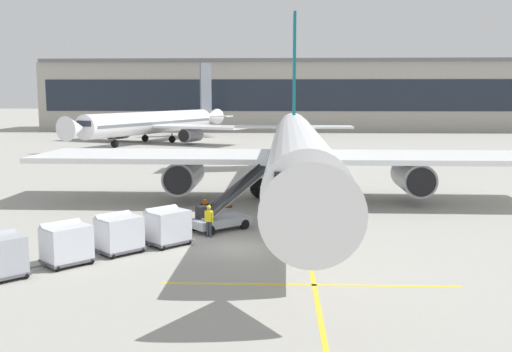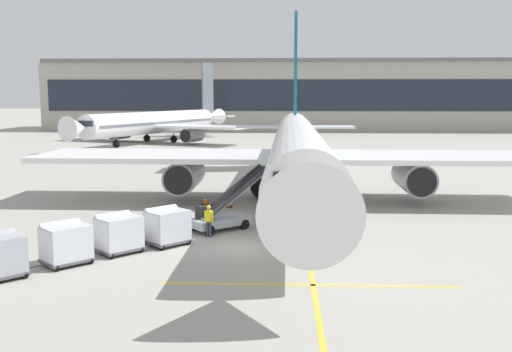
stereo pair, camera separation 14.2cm
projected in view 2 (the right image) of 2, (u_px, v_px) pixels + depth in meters
ground_plane at (240, 248)px, 28.81m from camera, size 600.00×600.00×0.00m
parked_airplane at (298, 150)px, 41.30m from camera, size 37.27×47.18×15.75m
belt_loader at (223, 213)px, 32.66m from camera, size 4.63×4.29×3.49m
baggage_cart_lead at (167, 225)px, 29.24m from camera, size 2.54×2.55×1.91m
baggage_cart_second at (118, 232)px, 27.75m from camera, size 2.54×2.55×1.91m
baggage_cart_third at (66, 243)px, 25.86m from camera, size 2.54×2.55×1.91m
ground_crew_by_loader at (155, 227)px, 28.95m from camera, size 0.57×0.28×1.74m
ground_crew_by_carts at (159, 222)px, 30.08m from camera, size 0.50×0.41×1.74m
ground_crew_marshaller at (209, 219)px, 30.86m from camera, size 0.50×0.40×1.74m
safety_cone_engine_keepout at (205, 200)px, 40.16m from camera, size 0.54×0.54×0.62m
safety_cone_wingtip at (228, 202)px, 39.29m from camera, size 0.61×0.61×0.70m
apron_guidance_line_lead_in at (300, 203)px, 40.90m from camera, size 0.20×110.00×0.01m
apron_guidance_line_stop_bar at (310, 285)px, 23.13m from camera, size 12.00×0.20×0.01m
terminal_building at (323, 96)px, 128.76m from camera, size 119.69×21.37×15.06m
distant_airplane at (157, 123)px, 92.60m from camera, size 31.41×38.73×13.41m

